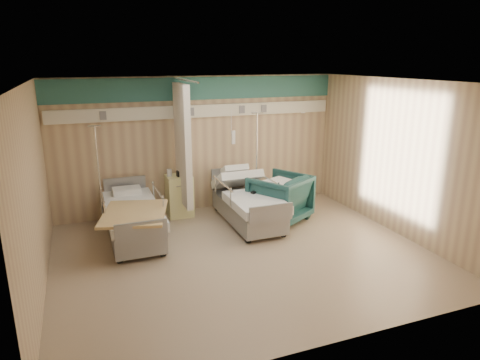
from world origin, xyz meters
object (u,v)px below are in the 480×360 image
object	(u,v)px
bedside_cabinet	(179,196)
visitor_armchair	(280,198)
bed_left	(133,223)
iv_stand_left	(102,207)
bed_right	(248,208)
iv_stand_right	(256,189)

from	to	relation	value
bedside_cabinet	visitor_armchair	xyz separation A→B (m)	(1.80, -0.98, 0.04)
bedside_cabinet	visitor_armchair	world-z (taller)	visitor_armchair
bed_left	iv_stand_left	xyz separation A→B (m)	(-0.48, 0.77, 0.09)
bed_left	bedside_cabinet	xyz separation A→B (m)	(1.05, 0.90, 0.11)
bed_right	iv_stand_left	bearing A→B (deg)	163.91
bed_left	iv_stand_right	xyz separation A→B (m)	(2.70, 0.76, 0.11)
bed_right	visitor_armchair	world-z (taller)	visitor_armchair
bedside_cabinet	iv_stand_left	xyz separation A→B (m)	(-1.53, -0.13, -0.02)
iv_stand_left	bed_right	bearing A→B (deg)	-16.09
bedside_cabinet	visitor_armchair	distance (m)	2.05
iv_stand_left	visitor_armchair	bearing A→B (deg)	-14.44
bedside_cabinet	visitor_armchair	size ratio (longest dim) A/B	0.82
bed_right	iv_stand_left	world-z (taller)	iv_stand_left
bedside_cabinet	iv_stand_right	distance (m)	1.66
iv_stand_right	bedside_cabinet	bearing A→B (deg)	175.16
bedside_cabinet	bed_right	bearing A→B (deg)	-38.05
bed_left	iv_stand_left	world-z (taller)	iv_stand_left
bed_right	bedside_cabinet	distance (m)	1.46
bed_left	bed_right	bearing A→B (deg)	0.00
iv_stand_right	bed_right	bearing A→B (deg)	-123.33
bedside_cabinet	iv_stand_left	size ratio (longest dim) A/B	0.43
bed_right	bed_left	distance (m)	2.20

